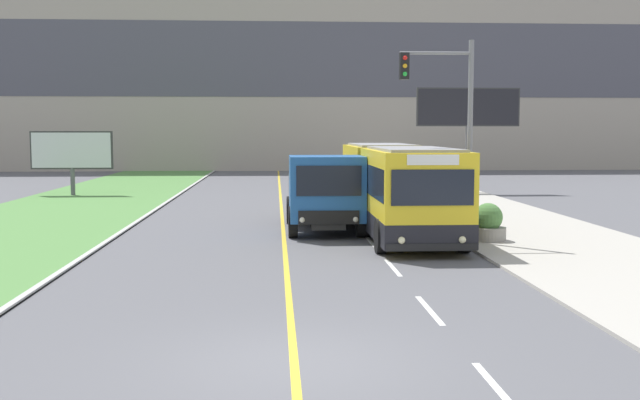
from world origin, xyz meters
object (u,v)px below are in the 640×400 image
planter_round_near (488,224)px  planter_round_third (426,198)px  dump_truck (325,195)px  car_distant (345,177)px  city_bus (395,187)px  traffic_light_mast (450,116)px  billboard_large (468,111)px  billboard_small (72,152)px  planter_round_second (447,210)px

planter_round_near → planter_round_third: size_ratio=0.98×
dump_truck → car_distant: bearing=82.7°
city_bus → planter_round_third: bearing=68.3°
dump_truck → traffic_light_mast: traffic_light_mast is taller
city_bus → dump_truck: city_bus is taller
dump_truck → car_distant: 20.42m
billboard_large → planter_round_near: billboard_large is taller
billboard_small → traffic_light_mast: bearing=-48.6°
dump_truck → car_distant: (2.58, 20.25, -0.64)m
city_bus → billboard_large: size_ratio=2.16×
traffic_light_mast → billboard_small: traffic_light_mast is taller
city_bus → planter_round_third: (2.30, 5.78, -0.93)m
dump_truck → planter_round_second: bearing=21.3°
dump_truck → traffic_light_mast: (3.66, -2.91, 2.65)m
billboard_small → planter_round_second: size_ratio=3.92×
planter_round_second → dump_truck: bearing=-158.7°
planter_round_second → billboard_small: bearing=141.5°
city_bus → billboard_small: bearing=135.1°
car_distant → planter_round_second: 18.53m
billboard_large → billboard_small: billboard_large is taller
traffic_light_mast → planter_round_second: size_ratio=5.62×
billboard_large → car_distant: bearing=148.5°
planter_round_second → traffic_light_mast: bearing=-102.5°
city_bus → planter_round_third: city_bus is taller
billboard_large → planter_round_second: bearing=-107.3°
car_distant → traffic_light_mast: bearing=-87.3°
billboard_large → billboard_small: size_ratio=1.36×
car_distant → planter_round_near: size_ratio=3.64×
traffic_light_mast → billboard_large: 19.90m
dump_truck → planter_round_third: bearing=52.6°
city_bus → car_distant: (0.05, 19.72, -0.84)m
traffic_light_mast → dump_truck: bearing=141.6°
planter_round_second → planter_round_third: (0.11, 4.48, 0.04)m
car_distant → billboard_small: bearing=-163.5°
traffic_light_mast → billboard_large: traffic_light_mast is taller
car_distant → billboard_large: 8.69m
dump_truck → city_bus: bearing=11.8°
planter_round_near → planter_round_second: planter_round_near is taller
traffic_light_mast → planter_round_second: 5.94m
dump_truck → planter_round_second: 5.12m
planter_round_second → planter_round_third: size_ratio=0.93×
dump_truck → billboard_small: billboard_small is taller
city_bus → traffic_light_mast: 4.37m
car_distant → billboard_large: billboard_large is taller
car_distant → planter_round_third: 14.12m
dump_truck → billboard_large: billboard_large is taller
car_distant → billboard_small: (-15.31, -4.53, 1.72)m
dump_truck → planter_round_third: dump_truck is taller
billboard_large → planter_round_second: billboard_large is taller
car_distant → planter_round_near: car_distant is taller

